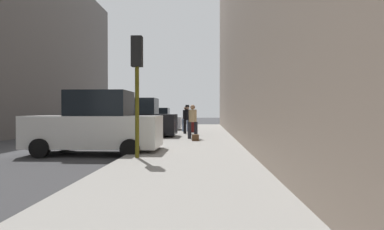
{
  "coord_description": "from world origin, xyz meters",
  "views": [
    {
      "loc": [
        6.54,
        -11.73,
        1.53
      ],
      "look_at": [
        5.68,
        6.67,
        1.3
      ],
      "focal_mm": 28.0,
      "sensor_mm": 36.0,
      "label": 1
    }
  ],
  "objects_px": {
    "pedestrian_in_jeans": "(186,118)",
    "duffel_bag": "(195,138)",
    "pedestrian_in_tan_coat": "(193,120)",
    "rolling_suitcase": "(192,127)",
    "parked_white_van": "(96,125)",
    "fire_hydrant": "(171,128)",
    "pedestrian_with_fedora": "(187,118)",
    "traffic_light": "(137,70)",
    "parked_silver_sedan": "(154,120)",
    "parked_black_suv": "(135,120)"
  },
  "relations": [
    {
      "from": "traffic_light",
      "to": "pedestrian_with_fedora",
      "type": "bearing_deg",
      "value": 84.73
    },
    {
      "from": "rolling_suitcase",
      "to": "traffic_light",
      "type": "bearing_deg",
      "value": -95.91
    },
    {
      "from": "traffic_light",
      "to": "parked_silver_sedan",
      "type": "bearing_deg",
      "value": 97.76
    },
    {
      "from": "parked_white_van",
      "to": "fire_hydrant",
      "type": "relative_size",
      "value": 6.54
    },
    {
      "from": "parked_white_van",
      "to": "pedestrian_in_tan_coat",
      "type": "bearing_deg",
      "value": 55.06
    },
    {
      "from": "pedestrian_in_jeans",
      "to": "rolling_suitcase",
      "type": "bearing_deg",
      "value": -58.77
    },
    {
      "from": "pedestrian_in_tan_coat",
      "to": "rolling_suitcase",
      "type": "height_order",
      "value": "pedestrian_in_tan_coat"
    },
    {
      "from": "pedestrian_in_tan_coat",
      "to": "pedestrian_with_fedora",
      "type": "bearing_deg",
      "value": 98.09
    },
    {
      "from": "pedestrian_in_jeans",
      "to": "duffel_bag",
      "type": "relative_size",
      "value": 3.89
    },
    {
      "from": "parked_black_suv",
      "to": "rolling_suitcase",
      "type": "bearing_deg",
      "value": 49.0
    },
    {
      "from": "parked_silver_sedan",
      "to": "fire_hydrant",
      "type": "relative_size",
      "value": 6.0
    },
    {
      "from": "parked_black_suv",
      "to": "traffic_light",
      "type": "height_order",
      "value": "traffic_light"
    },
    {
      "from": "duffel_bag",
      "to": "traffic_light",
      "type": "bearing_deg",
      "value": -106.37
    },
    {
      "from": "pedestrian_in_tan_coat",
      "to": "duffel_bag",
      "type": "distance_m",
      "value": 1.3
    },
    {
      "from": "pedestrian_in_jeans",
      "to": "traffic_light",
      "type": "bearing_deg",
      "value": -93.19
    },
    {
      "from": "parked_silver_sedan",
      "to": "pedestrian_in_tan_coat",
      "type": "relative_size",
      "value": 2.47
    },
    {
      "from": "pedestrian_in_jeans",
      "to": "parked_silver_sedan",
      "type": "bearing_deg",
      "value": 143.3
    },
    {
      "from": "pedestrian_with_fedora",
      "to": "duffel_bag",
      "type": "relative_size",
      "value": 4.04
    },
    {
      "from": "parked_white_van",
      "to": "rolling_suitcase",
      "type": "xyz_separation_m",
      "value": [
        2.99,
        9.29,
        -0.54
      ]
    },
    {
      "from": "pedestrian_in_jeans",
      "to": "pedestrian_with_fedora",
      "type": "bearing_deg",
      "value": -83.44
    },
    {
      "from": "pedestrian_in_jeans",
      "to": "rolling_suitcase",
      "type": "relative_size",
      "value": 1.64
    },
    {
      "from": "fire_hydrant",
      "to": "rolling_suitcase",
      "type": "xyz_separation_m",
      "value": [
        1.18,
        1.76,
        -0.01
      ]
    },
    {
      "from": "parked_silver_sedan",
      "to": "rolling_suitcase",
      "type": "distance_m",
      "value": 4.02
    },
    {
      "from": "parked_white_van",
      "to": "fire_hydrant",
      "type": "height_order",
      "value": "parked_white_van"
    },
    {
      "from": "pedestrian_with_fedora",
      "to": "duffel_bag",
      "type": "xyz_separation_m",
      "value": [
        0.66,
        -4.39,
        -0.85
      ]
    },
    {
      "from": "pedestrian_in_jeans",
      "to": "duffel_bag",
      "type": "bearing_deg",
      "value": -82.09
    },
    {
      "from": "pedestrian_with_fedora",
      "to": "rolling_suitcase",
      "type": "xyz_separation_m",
      "value": [
        0.24,
        1.28,
        -0.65
      ]
    },
    {
      "from": "parked_white_van",
      "to": "pedestrian_in_jeans",
      "type": "distance_m",
      "value": 10.39
    },
    {
      "from": "pedestrian_with_fedora",
      "to": "rolling_suitcase",
      "type": "height_order",
      "value": "pedestrian_with_fedora"
    },
    {
      "from": "traffic_light",
      "to": "rolling_suitcase",
      "type": "relative_size",
      "value": 3.46
    },
    {
      "from": "parked_white_van",
      "to": "traffic_light",
      "type": "distance_m",
      "value": 3.03
    },
    {
      "from": "pedestrian_with_fedora",
      "to": "pedestrian_in_tan_coat",
      "type": "relative_size",
      "value": 1.04
    },
    {
      "from": "rolling_suitcase",
      "to": "parked_black_suv",
      "type": "bearing_deg",
      "value": -131.0
    },
    {
      "from": "parked_white_van",
      "to": "pedestrian_with_fedora",
      "type": "distance_m",
      "value": 8.47
    },
    {
      "from": "parked_black_suv",
      "to": "rolling_suitcase",
      "type": "height_order",
      "value": "parked_black_suv"
    },
    {
      "from": "parked_white_van",
      "to": "duffel_bag",
      "type": "height_order",
      "value": "parked_white_van"
    },
    {
      "from": "traffic_light",
      "to": "pedestrian_in_jeans",
      "type": "relative_size",
      "value": 2.11
    },
    {
      "from": "parked_white_van",
      "to": "traffic_light",
      "type": "bearing_deg",
      "value": -41.79
    },
    {
      "from": "fire_hydrant",
      "to": "pedestrian_with_fedora",
      "type": "bearing_deg",
      "value": 26.98
    },
    {
      "from": "fire_hydrant",
      "to": "parked_silver_sedan",
      "type": "bearing_deg",
      "value": 112.19
    },
    {
      "from": "parked_silver_sedan",
      "to": "rolling_suitcase",
      "type": "xyz_separation_m",
      "value": [
        2.99,
        -2.66,
        -0.36
      ]
    },
    {
      "from": "parked_black_suv",
      "to": "pedestrian_in_jeans",
      "type": "distance_m",
      "value": 4.92
    },
    {
      "from": "fire_hydrant",
      "to": "pedestrian_with_fedora",
      "type": "height_order",
      "value": "pedestrian_with_fedora"
    },
    {
      "from": "parked_white_van",
      "to": "parked_black_suv",
      "type": "xyz_separation_m",
      "value": [
        -0.0,
        5.86,
        0.0
      ]
    },
    {
      "from": "fire_hydrant",
      "to": "pedestrian_in_tan_coat",
      "type": "relative_size",
      "value": 0.41
    },
    {
      "from": "pedestrian_in_jeans",
      "to": "duffel_bag",
      "type": "height_order",
      "value": "pedestrian_in_jeans"
    },
    {
      "from": "traffic_light",
      "to": "duffel_bag",
      "type": "relative_size",
      "value": 8.18
    },
    {
      "from": "pedestrian_in_tan_coat",
      "to": "traffic_light",
      "type": "bearing_deg",
      "value": -102.35
    },
    {
      "from": "parked_silver_sedan",
      "to": "fire_hydrant",
      "type": "height_order",
      "value": "parked_silver_sedan"
    },
    {
      "from": "fire_hydrant",
      "to": "pedestrian_in_tan_coat",
      "type": "height_order",
      "value": "pedestrian_in_tan_coat"
    }
  ]
}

